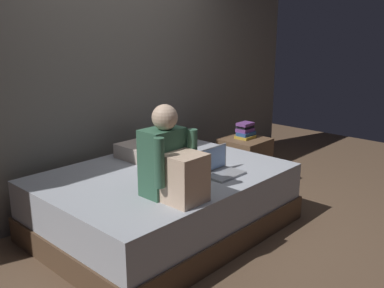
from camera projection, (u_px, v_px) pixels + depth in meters
The scene contains 9 objects.
ground_plane at pixel (206, 232), 3.61m from camera, with size 8.00×8.00×0.00m, color brown.
wall_back at pixel (112, 63), 4.04m from camera, with size 5.60×0.10×2.70m, color slate.
bed at pixel (164, 201), 3.59m from camera, with size 2.00×1.50×0.52m.
nightstand at pixel (244, 163), 4.58m from camera, with size 0.44×0.46×0.53m.
person_sitting at pixel (171, 163), 2.94m from camera, with size 0.39×0.44×0.66m.
laptop at pixel (220, 168), 3.45m from camera, with size 0.32×0.23×0.22m.
pillow at pixel (149, 148), 3.98m from camera, with size 0.56×0.36×0.13m, color beige.
book_stack at pixel (245, 131), 4.53m from camera, with size 0.20×0.16×0.17m.
clothes_pile at pixel (179, 148), 4.02m from camera, with size 0.30×0.30×0.12m.
Camera 1 is at (-2.48, -2.15, 1.67)m, focal length 39.75 mm.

